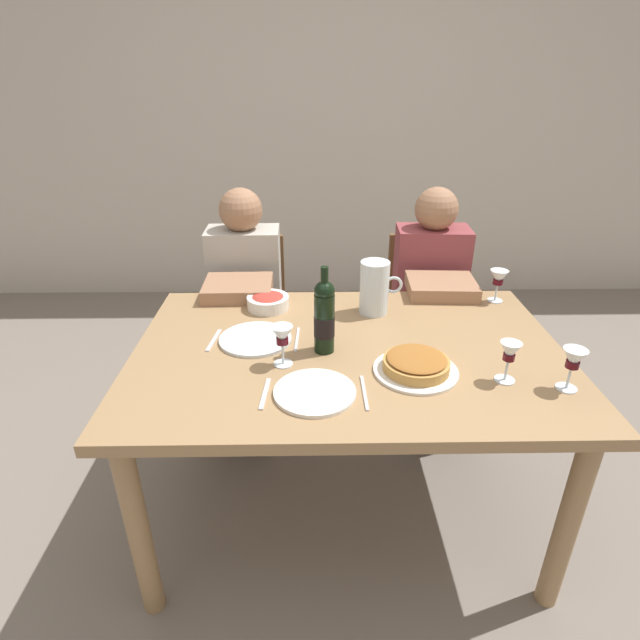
{
  "coord_description": "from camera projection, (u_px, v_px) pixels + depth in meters",
  "views": [
    {
      "loc": [
        -0.13,
        -1.53,
        1.64
      ],
      "look_at": [
        -0.1,
        0.09,
        0.83
      ],
      "focal_mm": 28.33,
      "sensor_mm": 36.0,
      "label": 1
    }
  ],
  "objects": [
    {
      "name": "ground_plane",
      "position": [
        344.0,
        506.0,
        2.11
      ],
      "size": [
        8.0,
        8.0,
        0.0
      ],
      "primitive_type": "plane",
      "color": "slate"
    },
    {
      "name": "back_wall",
      "position": [
        328.0,
        106.0,
        3.57
      ],
      "size": [
        8.0,
        0.1,
        2.8
      ],
      "primitive_type": "cube",
      "color": "beige",
      "rests_on": "ground"
    },
    {
      "name": "dining_table",
      "position": [
        348.0,
        371.0,
        1.81
      ],
      "size": [
        1.5,
        1.0,
        0.76
      ],
      "color": "#9E7A51",
      "rests_on": "ground"
    },
    {
      "name": "wine_bottle",
      "position": [
        324.0,
        317.0,
        1.7
      ],
      "size": [
        0.07,
        0.07,
        0.31
      ],
      "color": "black",
      "rests_on": "dining_table"
    },
    {
      "name": "water_pitcher",
      "position": [
        374.0,
        290.0,
        1.99
      ],
      "size": [
        0.17,
        0.12,
        0.21
      ],
      "color": "silver",
      "rests_on": "dining_table"
    },
    {
      "name": "baked_tart",
      "position": [
        416.0,
        365.0,
        1.62
      ],
      "size": [
        0.27,
        0.27,
        0.06
      ],
      "color": "white",
      "rests_on": "dining_table"
    },
    {
      "name": "salad_bowl",
      "position": [
        268.0,
        301.0,
        2.05
      ],
      "size": [
        0.17,
        0.17,
        0.06
      ],
      "color": "white",
      "rests_on": "dining_table"
    },
    {
      "name": "wine_glass_left_diner",
      "position": [
        509.0,
        354.0,
        1.54
      ],
      "size": [
        0.07,
        0.07,
        0.14
      ],
      "color": "silver",
      "rests_on": "dining_table"
    },
    {
      "name": "wine_glass_right_diner",
      "position": [
        498.0,
        279.0,
        2.09
      ],
      "size": [
        0.07,
        0.07,
        0.14
      ],
      "color": "silver",
      "rests_on": "dining_table"
    },
    {
      "name": "wine_glass_centre",
      "position": [
        573.0,
        361.0,
        1.5
      ],
      "size": [
        0.07,
        0.07,
        0.14
      ],
      "color": "silver",
      "rests_on": "dining_table"
    },
    {
      "name": "wine_glass_spare",
      "position": [
        282.0,
        337.0,
        1.63
      ],
      "size": [
        0.07,
        0.07,
        0.14
      ],
      "color": "silver",
      "rests_on": "dining_table"
    },
    {
      "name": "dinner_plate_left_setting",
      "position": [
        255.0,
        339.0,
        1.82
      ],
      "size": [
        0.26,
        0.26,
        0.01
      ],
      "primitive_type": "cylinder",
      "color": "silver",
      "rests_on": "dining_table"
    },
    {
      "name": "dinner_plate_right_setting",
      "position": [
        315.0,
        392.0,
        1.52
      ],
      "size": [
        0.25,
        0.25,
        0.01
      ],
      "primitive_type": "cylinder",
      "color": "white",
      "rests_on": "dining_table"
    },
    {
      "name": "fork_left_setting",
      "position": [
        214.0,
        340.0,
        1.82
      ],
      "size": [
        0.03,
        0.16,
        0.0
      ],
      "primitive_type": "cube",
      "rotation": [
        0.0,
        0.0,
        1.45
      ],
      "color": "silver",
      "rests_on": "dining_table"
    },
    {
      "name": "knife_left_setting",
      "position": [
        297.0,
        339.0,
        1.82
      ],
      "size": [
        0.02,
        0.18,
        0.0
      ],
      "primitive_type": "cube",
      "rotation": [
        0.0,
        0.0,
        1.53
      ],
      "color": "silver",
      "rests_on": "dining_table"
    },
    {
      "name": "knife_right_setting",
      "position": [
        364.0,
        392.0,
        1.52
      ],
      "size": [
        0.01,
        0.18,
        0.0
      ],
      "primitive_type": "cube",
      "rotation": [
        0.0,
        0.0,
        1.58
      ],
      "color": "silver",
      "rests_on": "dining_table"
    },
    {
      "name": "spoon_right_setting",
      "position": [
        265.0,
        393.0,
        1.52
      ],
      "size": [
        0.03,
        0.16,
        0.0
      ],
      "primitive_type": "cube",
      "rotation": [
        0.0,
        0.0,
        1.5
      ],
      "color": "silver",
      "rests_on": "dining_table"
    },
    {
      "name": "chair_left",
      "position": [
        251.0,
        310.0,
        2.66
      ],
      "size": [
        0.41,
        0.41,
        0.87
      ],
      "rotation": [
        0.0,
        0.0,
        3.16
      ],
      "color": "brown",
      "rests_on": "ground"
    },
    {
      "name": "diner_left",
      "position": [
        245.0,
        309.0,
        2.4
      ],
      "size": [
        0.34,
        0.51,
        1.16
      ],
      "rotation": [
        0.0,
        0.0,
        3.16
      ],
      "color": "#B7B2A8",
      "rests_on": "ground"
    },
    {
      "name": "chair_right",
      "position": [
        421.0,
        309.0,
        2.68
      ],
      "size": [
        0.42,
        0.42,
        0.87
      ],
      "rotation": [
        0.0,
        0.0,
        3.09
      ],
      "color": "brown",
      "rests_on": "ground"
    },
    {
      "name": "diner_right",
      "position": [
        431.0,
        307.0,
        2.41
      ],
      "size": [
        0.35,
        0.52,
        1.16
      ],
      "rotation": [
        0.0,
        0.0,
        3.09
      ],
      "color": "#8E3D42",
      "rests_on": "ground"
    }
  ]
}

